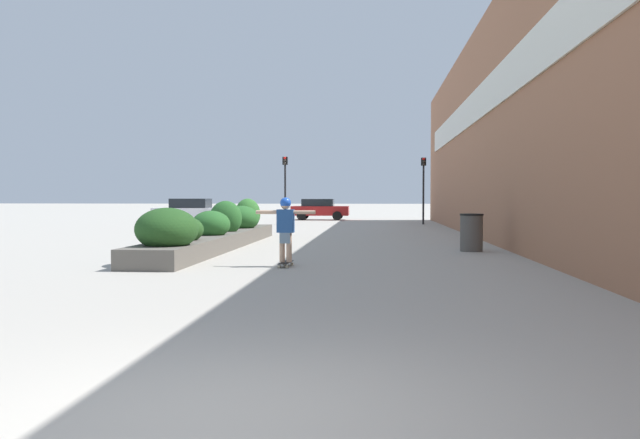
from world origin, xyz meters
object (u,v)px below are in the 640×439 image
object	(u,v)px
car_leftmost	(189,210)
skateboard	(286,263)
trash_bin	(471,232)
traffic_light_left	(285,179)
traffic_light_right	(423,179)
skateboarder	(286,223)
car_center_left	(320,209)
car_center_right	(559,210)

from	to	relation	value
car_leftmost	skateboard	bearing A→B (deg)	-158.73
trash_bin	traffic_light_left	xyz separation A→B (m)	(-7.77, 17.11, 2.04)
traffic_light_right	skateboard	bearing A→B (deg)	-102.07
car_leftmost	trash_bin	bearing A→B (deg)	-145.20
car_leftmost	traffic_light_right	world-z (taller)	traffic_light_right
skateboard	skateboarder	bearing A→B (deg)	-85.87
traffic_light_left	traffic_light_right	distance (m)	7.84
skateboard	car_center_left	xyz separation A→B (m)	(-1.74, 28.66, 0.68)
skateboarder	traffic_light_right	distance (m)	22.66
car_leftmost	traffic_light_right	size ratio (longest dim) A/B	1.12
skateboard	traffic_light_left	distance (m)	21.77
car_center_left	trash_bin	bearing A→B (deg)	14.78
skateboard	car_center_left	bearing A→B (deg)	97.61
skateboarder	car_center_right	world-z (taller)	skateboarder
car_leftmost	car_center_right	xyz separation A→B (m)	(23.20, 1.21, -0.01)
car_leftmost	car_center_right	world-z (taller)	car_leftmost
skateboarder	car_leftmost	xyz separation A→B (m)	(-9.78, 25.11, -0.20)
car_center_right	car_center_left	bearing A→B (deg)	-98.77
skateboard	car_center_left	world-z (taller)	car_center_left
car_leftmost	traffic_light_right	bearing A→B (deg)	-101.72
skateboarder	car_center_right	bearing A→B (deg)	67.11
skateboarder	car_center_right	distance (m)	29.55
skateboarder	traffic_light_left	distance (m)	21.69
skateboarder	car_center_left	bearing A→B (deg)	97.61
skateboard	traffic_light_right	bearing A→B (deg)	82.06
trash_bin	car_center_left	world-z (taller)	car_center_left
car_center_right	traffic_light_right	bearing A→B (deg)	-64.13
car_center_left	traffic_light_right	bearing A→B (deg)	44.61
car_leftmost	traffic_light_left	size ratio (longest dim) A/B	1.11
skateboard	skateboarder	world-z (taller)	skateboarder
skateboarder	car_center_left	xyz separation A→B (m)	(-1.74, 28.66, -0.21)
trash_bin	car_center_left	bearing A→B (deg)	104.78
car_center_left	traffic_light_left	xyz separation A→B (m)	(-1.34, -7.25, 1.83)
skateboarder	trash_bin	distance (m)	6.38
skateboard	car_center_left	size ratio (longest dim) A/B	0.21
skateboarder	trash_bin	world-z (taller)	skateboarder
car_leftmost	traffic_light_left	xyz separation A→B (m)	(6.70, -3.70, 1.82)
trash_bin	traffic_light_left	distance (m)	18.90
car_center_left	traffic_light_left	bearing A→B (deg)	-10.44
skateboard	traffic_light_right	xyz separation A→B (m)	(4.73, 22.10, 2.48)
skateboard	traffic_light_left	world-z (taller)	traffic_light_left
skateboard	traffic_light_right	size ratio (longest dim) A/B	0.21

